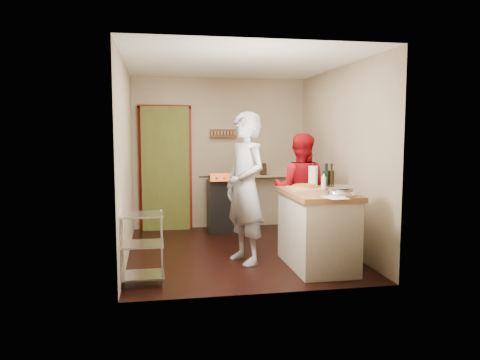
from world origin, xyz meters
name	(u,v)px	position (x,y,z in m)	size (l,w,h in m)	color
floor	(237,251)	(0.00, 0.00, 0.00)	(3.50, 3.50, 0.00)	black
back_wall	(183,163)	(-0.64, 1.78, 1.13)	(3.00, 0.44, 2.60)	tan
left_wall	(126,161)	(-1.50, 0.00, 1.30)	(0.04, 3.50, 2.60)	tan
right_wall	(340,158)	(1.50, 0.00, 1.30)	(0.04, 3.50, 2.60)	tan
ceiling	(237,63)	(0.00, 0.00, 2.61)	(3.00, 3.50, 0.02)	white
stove	(226,204)	(0.05, 1.42, 0.45)	(0.60, 0.63, 1.00)	black
wire_shelving	(142,245)	(-1.28, -1.20, 0.44)	(0.48, 0.40, 0.80)	silver
island	(317,227)	(0.85, -0.90, 0.50)	(0.74, 1.35, 1.26)	beige
person_stripe	(245,188)	(0.01, -0.55, 0.97)	(0.70, 0.46, 1.93)	#BCBCC2
person_red	(300,189)	(1.00, 0.29, 0.83)	(0.80, 0.63, 1.65)	#B40C16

